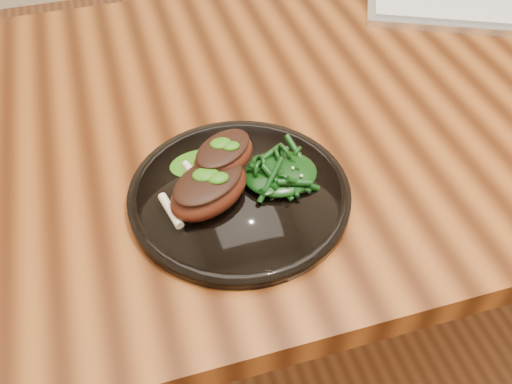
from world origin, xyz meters
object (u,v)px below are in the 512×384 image
Objects in this scene: lamb_chop_front at (209,189)px; keyboard at (475,14)px; greens_heap at (280,170)px; desk at (364,127)px; plate at (240,194)px.

keyboard is (0.59, 0.34, -0.03)m from lamb_chop_front.
keyboard is at bearing 33.20° from greens_heap.
desk is at bearing 39.49° from greens_heap.
plate is 0.64m from keyboard.
desk is 5.62× the size of plate.
plate is at bearing -174.81° from greens_heap.
greens_heap is at bearing -146.80° from keyboard.
plate reaches higher than desk.
lamb_chop_front is at bearing -171.00° from greens_heap.
desk is 3.90× the size of keyboard.
greens_heap is (-0.21, -0.17, 0.12)m from desk.
greens_heap is (0.06, 0.01, 0.02)m from plate.
greens_heap reaches higher than plate.
keyboard reaches higher than plate.
desk is 11.98× the size of lamb_chop_front.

